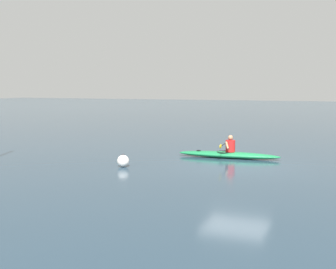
% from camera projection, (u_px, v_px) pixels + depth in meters
% --- Properties ---
extents(ground_plane, '(160.00, 160.00, 0.00)m').
position_uv_depth(ground_plane, '(237.00, 165.00, 17.04)').
color(ground_plane, '#233847').
extents(kayak, '(4.37, 1.01, 0.27)m').
position_uv_depth(kayak, '(228.00, 155.00, 18.60)').
color(kayak, '#19723F').
rests_on(kayak, ground).
extents(kayaker, '(0.51, 2.46, 0.71)m').
position_uv_depth(kayaker, '(230.00, 145.00, 18.54)').
color(kayaker, red).
rests_on(kayaker, kayak).
extents(mooring_buoy_red_near, '(0.45, 0.45, 0.49)m').
position_uv_depth(mooring_buoy_red_near, '(123.00, 161.00, 16.53)').
color(mooring_buoy_red_near, silver).
rests_on(mooring_buoy_red_near, ground).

